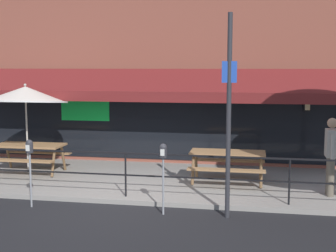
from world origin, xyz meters
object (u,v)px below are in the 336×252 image
(pedestrian_walking, at_px, (331,152))
(parking_meter_near, at_px, (30,153))
(patio_umbrella_left, at_px, (25,95))
(picnic_table_centre, at_px, (227,158))
(parking_meter_far, at_px, (163,157))
(street_sign_pole, at_px, (229,115))
(picnic_table_left, at_px, (30,150))

(pedestrian_walking, distance_m, parking_meter_near, 6.42)
(pedestrian_walking, bearing_deg, patio_umbrella_left, 174.09)
(picnic_table_centre, height_order, parking_meter_near, parking_meter_near)
(parking_meter_far, bearing_deg, parking_meter_near, 179.92)
(pedestrian_walking, height_order, street_sign_pole, street_sign_pole)
(parking_meter_near, bearing_deg, parking_meter_far, -0.08)
(pedestrian_walking, bearing_deg, street_sign_pole, -142.61)
(pedestrian_walking, height_order, parking_meter_far, pedestrian_walking)
(patio_umbrella_left, xyz_separation_m, street_sign_pole, (5.36, -2.42, -0.17))
(picnic_table_centre, relative_size, parking_meter_near, 1.27)
(patio_umbrella_left, relative_size, street_sign_pole, 0.61)
(patio_umbrella_left, bearing_deg, picnic_table_centre, -0.57)
(picnic_table_left, relative_size, patio_umbrella_left, 0.76)
(picnic_table_left, distance_m, picnic_table_centre, 5.23)
(picnic_table_left, height_order, patio_umbrella_left, patio_umbrella_left)
(picnic_table_left, relative_size, parking_meter_far, 1.27)
(picnic_table_centre, bearing_deg, street_sign_pole, -86.89)
(parking_meter_far, height_order, street_sign_pole, street_sign_pole)
(pedestrian_walking, bearing_deg, parking_meter_near, -164.91)
(parking_meter_far, bearing_deg, picnic_table_left, 147.93)
(patio_umbrella_left, bearing_deg, picnic_table_left, 90.00)
(picnic_table_left, bearing_deg, parking_meter_near, -63.11)
(picnic_table_left, height_order, picnic_table_centre, same)
(parking_meter_near, bearing_deg, picnic_table_centre, 31.39)
(picnic_table_left, distance_m, street_sign_pole, 6.07)
(patio_umbrella_left, distance_m, parking_meter_far, 4.89)
(parking_meter_far, bearing_deg, patio_umbrella_left, 149.14)
(picnic_table_left, relative_size, picnic_table_centre, 1.00)
(picnic_table_centre, bearing_deg, parking_meter_far, -115.14)
(patio_umbrella_left, distance_m, parking_meter_near, 2.96)
(picnic_table_left, height_order, pedestrian_walking, pedestrian_walking)
(pedestrian_walking, height_order, parking_meter_near, pedestrian_walking)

